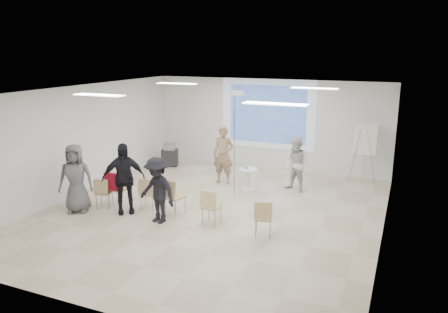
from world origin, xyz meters
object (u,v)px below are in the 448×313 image
at_px(chair_left_inner, 147,191).
at_px(flipchart_easel, 365,139).
at_px(chair_center, 173,194).
at_px(audience_left, 123,173).
at_px(pedestal_table, 248,178).
at_px(chair_far_left, 103,191).
at_px(laptop, 149,192).
at_px(av_cart, 170,155).
at_px(chair_right_far, 263,216).
at_px(chair_left_mid, 117,187).
at_px(audience_outer, 75,174).
at_px(audience_mid, 157,186).
at_px(player_left, 223,151).
at_px(player_right, 297,162).
at_px(chair_right_inner, 210,205).

xyz_separation_m(chair_left_inner, flipchart_easel, (4.74, 4.39, 0.87)).
relative_size(chair_center, audience_left, 0.45).
distance_m(pedestal_table, flipchart_easel, 3.66).
bearing_deg(chair_left_inner, chair_far_left, -170.82).
bearing_deg(chair_far_left, laptop, 8.61).
relative_size(chair_left_inner, av_cart, 1.01).
height_order(audience_left, av_cart, audience_left).
bearing_deg(chair_right_far, chair_center, 157.29).
height_order(chair_left_mid, chair_right_far, chair_left_mid).
relative_size(chair_far_left, flipchart_easel, 0.44).
relative_size(pedestal_table, chair_far_left, 0.89).
bearing_deg(chair_far_left, chair_left_inner, 4.23).
xyz_separation_m(chair_right_far, audience_outer, (-4.72, -0.37, 0.48)).
distance_m(chair_right_far, laptop, 3.23).
bearing_deg(chair_center, audience_mid, -89.49).
relative_size(chair_left_inner, chair_right_far, 1.00).
bearing_deg(player_left, chair_left_inner, -110.93).
bearing_deg(flipchart_easel, pedestal_table, -139.32).
bearing_deg(audience_outer, chair_left_inner, 1.02).
distance_m(chair_left_inner, flipchart_easel, 6.52).
height_order(chair_far_left, chair_center, chair_center).
xyz_separation_m(chair_far_left, audience_mid, (1.74, -0.21, 0.41)).
bearing_deg(player_left, player_right, -1.01).
bearing_deg(audience_mid, chair_left_inner, 151.89).
height_order(chair_center, chair_right_inner, chair_center).
distance_m(chair_far_left, audience_outer, 0.79).
relative_size(player_right, av_cart, 2.15).
distance_m(chair_left_inner, av_cart, 4.23).
bearing_deg(av_cart, chair_left_inner, -89.69).
relative_size(laptop, av_cart, 0.37).
bearing_deg(av_cart, chair_center, -81.31).
bearing_deg(player_left, pedestal_table, -25.69).
height_order(player_right, chair_center, player_right).
xyz_separation_m(chair_left_inner, chair_right_far, (3.18, -0.42, -0.00)).
relative_size(chair_left_inner, audience_mid, 0.46).
height_order(chair_left_mid, chair_center, chair_left_mid).
distance_m(pedestal_table, audience_outer, 4.68).
bearing_deg(audience_mid, chair_center, 91.11).
relative_size(chair_left_mid, av_cart, 1.15).
relative_size(player_left, laptop, 6.60).
height_order(chair_right_far, flipchart_easel, flipchart_easel).
distance_m(pedestal_table, audience_mid, 3.28).
distance_m(pedestal_table, laptop, 2.97).
xyz_separation_m(chair_left_inner, laptop, (-0.01, 0.09, -0.04)).
height_order(player_right, audience_mid, audience_mid).
distance_m(chair_far_left, chair_center, 1.87).
distance_m(chair_left_mid, flipchart_easel, 7.23).
bearing_deg(audience_outer, flipchart_easel, 13.41).
relative_size(player_left, audience_mid, 1.12).
relative_size(pedestal_table, chair_center, 0.78).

